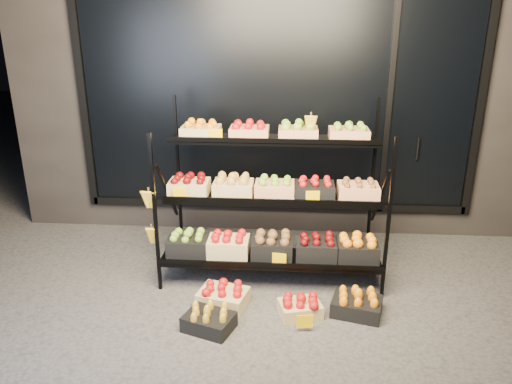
# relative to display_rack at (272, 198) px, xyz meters

# --- Properties ---
(ground) EXTENTS (24.00, 24.00, 0.00)m
(ground) POSITION_rel_display_rack_xyz_m (0.00, -0.60, -0.79)
(ground) COLOR #514F4C
(ground) RESTS_ON ground
(building) EXTENTS (6.00, 2.08, 3.50)m
(building) POSITION_rel_display_rack_xyz_m (0.00, 1.99, 0.96)
(building) COLOR #2D2826
(building) RESTS_ON ground
(display_rack) EXTENTS (2.18, 1.02, 1.66)m
(display_rack) POSITION_rel_display_rack_xyz_m (0.00, 0.00, 0.00)
(display_rack) COLOR black
(display_rack) RESTS_ON ground
(tag_floor_b) EXTENTS (0.13, 0.01, 0.12)m
(tag_floor_b) POSITION_rel_display_rack_xyz_m (0.32, -1.00, -0.73)
(tag_floor_b) COLOR #F9C100
(tag_floor_b) RESTS_ON ground
(floor_crate_left) EXTENTS (0.48, 0.40, 0.21)m
(floor_crate_left) POSITION_rel_display_rack_xyz_m (-0.39, -0.65, -0.69)
(floor_crate_left) COLOR #DCBF7F
(floor_crate_left) RESTS_ON ground
(floor_crate_midleft) EXTENTS (0.46, 0.40, 0.20)m
(floor_crate_midleft) POSITION_rel_display_rack_xyz_m (-0.46, -1.01, -0.69)
(floor_crate_midleft) COLOR black
(floor_crate_midleft) RESTS_ON ground
(floor_crate_midright) EXTENTS (0.41, 0.35, 0.18)m
(floor_crate_midright) POSITION_rel_display_rack_xyz_m (0.28, -0.76, -0.70)
(floor_crate_midright) COLOR #DCBF7F
(floor_crate_midright) RESTS_ON ground
(floor_crate_right) EXTENTS (0.48, 0.40, 0.21)m
(floor_crate_right) POSITION_rel_display_rack_xyz_m (0.77, -0.70, -0.69)
(floor_crate_right) COLOR black
(floor_crate_right) RESTS_ON ground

